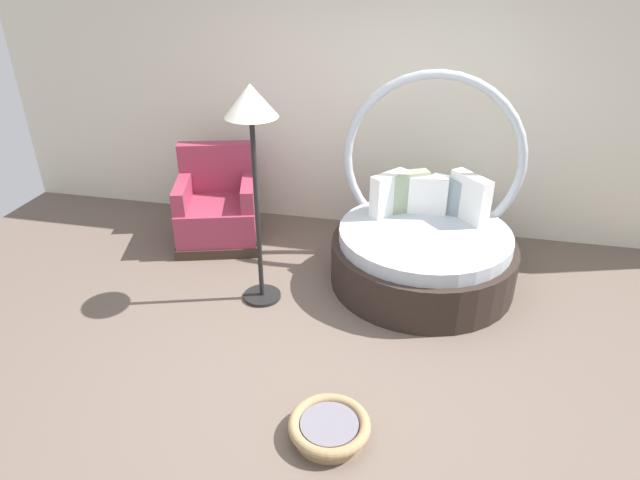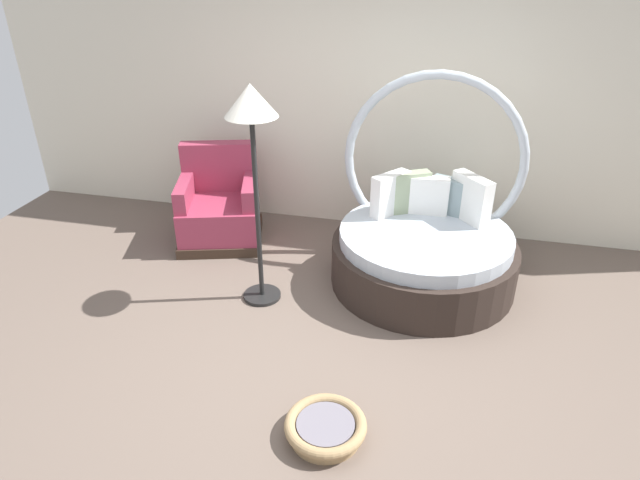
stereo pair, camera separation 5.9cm
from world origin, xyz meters
The scene contains 6 objects.
ground_plane centered at (0.00, 0.00, -0.01)m, with size 8.00×8.00×0.02m, color #66564C.
back_wall centered at (0.00, 2.38, 1.48)m, with size 8.00×0.12×2.95m, color silver.
round_daybed centered at (0.64, 1.32, 0.37)m, with size 1.61×1.61×1.79m.
red_armchair centered at (-1.43, 1.64, 0.33)m, with size 0.99×0.99×0.94m.
pet_basket centered at (0.19, -0.68, 0.07)m, with size 0.51×0.51×0.13m.
floor_lamp centered at (-0.68, 0.69, 1.53)m, with size 0.40×0.40×1.82m.
Camera 1 is at (0.65, -3.05, 2.68)m, focal length 30.76 mm.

